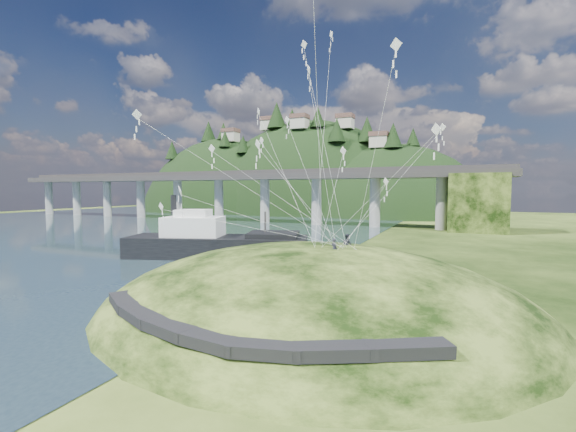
% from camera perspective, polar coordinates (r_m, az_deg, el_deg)
% --- Properties ---
extents(ground, '(320.00, 320.00, 0.00)m').
position_cam_1_polar(ground, '(33.69, -10.70, -12.42)').
color(ground, black).
rests_on(ground, ground).
extents(water, '(240.00, 240.00, 0.00)m').
position_cam_1_polar(water, '(107.17, -33.71, -1.77)').
color(water, '#2B4450').
rests_on(water, ground).
extents(grass_hill, '(36.00, 32.00, 13.00)m').
position_cam_1_polar(grass_hill, '(32.28, 3.70, -15.90)').
color(grass_hill, black).
rests_on(grass_hill, ground).
extents(footpath, '(22.29, 5.84, 0.83)m').
position_cam_1_polar(footpath, '(21.39, -9.27, -16.27)').
color(footpath, black).
rests_on(footpath, ground).
extents(bridge, '(160.00, 11.00, 15.00)m').
position_cam_1_polar(bridge, '(106.52, -0.80, 4.09)').
color(bridge, '#2D2B2B').
rests_on(bridge, ground).
extents(far_ridge, '(153.00, 70.00, 94.50)m').
position_cam_1_polar(far_ridge, '(161.99, 1.52, -2.03)').
color(far_ridge, black).
rests_on(far_ridge, ground).
extents(work_barge, '(25.73, 14.17, 8.70)m').
position_cam_1_polar(work_barge, '(54.70, -10.88, -3.76)').
color(work_barge, black).
rests_on(work_barge, ground).
extents(wooden_dock, '(14.43, 7.99, 1.05)m').
position_cam_1_polar(wooden_dock, '(38.20, -10.82, -9.74)').
color(wooden_dock, '#351D15').
rests_on(wooden_dock, ground).
extents(kite_flyers, '(1.11, 3.85, 1.81)m').
position_cam_1_polar(kite_flyers, '(31.64, 8.36, -2.78)').
color(kite_flyers, '#242531').
rests_on(kite_flyers, ground).
extents(kite_swarm, '(20.46, 18.28, 18.86)m').
position_cam_1_polar(kite_swarm, '(34.12, 0.81, 13.37)').
color(kite_swarm, silver).
rests_on(kite_swarm, ground).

